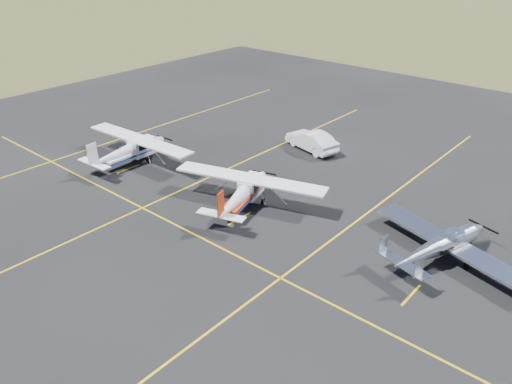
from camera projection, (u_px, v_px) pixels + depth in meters
ground at (376, 243)px, 27.65m from camera, size 1600.00×1600.00×0.00m
apron at (277, 203)px, 31.71m from camera, size 72.00×72.00×0.02m
aircraft_low_wing at (443, 245)px, 25.71m from camera, size 6.83×9.29×2.02m
aircraft_cessna at (243, 192)px, 30.67m from camera, size 6.76×9.85×2.52m
aircraft_plain at (129, 149)px, 36.70m from camera, size 6.07×10.13×2.56m
sedan at (312, 140)px, 39.27m from camera, size 2.74×4.96×1.55m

